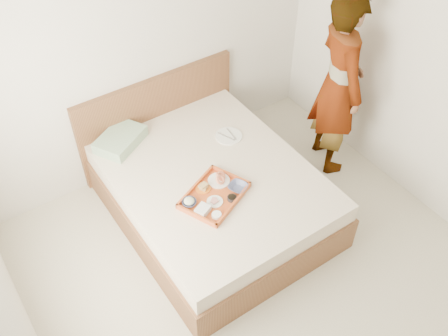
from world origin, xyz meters
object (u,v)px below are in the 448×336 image
tray (214,195)px  dinner_plate (229,136)px  bed (213,194)px  person (338,85)px

tray → dinner_plate: (0.53, 0.55, -0.02)m
tray → dinner_plate: 0.76m
tray → dinner_plate: size_ratio=2.16×
bed → dinner_plate: (0.39, 0.32, 0.27)m
tray → person: size_ratio=0.30×
bed → person: bearing=-0.8°
dinner_plate → person: size_ratio=0.14×
tray → person: person is taller
bed → person: 1.51m
dinner_plate → person: (0.98, -0.34, 0.38)m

